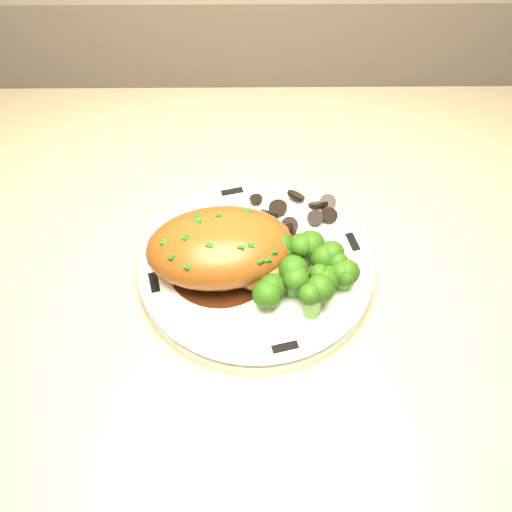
{
  "coord_description": "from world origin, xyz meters",
  "views": [
    {
      "loc": [
        -0.18,
        1.25,
        1.47
      ],
      "look_at": [
        -0.17,
        1.66,
        0.97
      ],
      "focal_mm": 45.0,
      "sensor_mm": 36.0,
      "label": 1
    }
  ],
  "objects_px": {
    "broccoli_florets": "(303,273)",
    "counter": "(415,445)",
    "plate": "(256,267)",
    "chicken_breast": "(225,250)"
  },
  "relations": [
    {
      "from": "counter",
      "to": "broccoli_florets",
      "type": "height_order",
      "value": "counter"
    },
    {
      "from": "counter",
      "to": "broccoli_florets",
      "type": "bearing_deg",
      "value": -168.57
    },
    {
      "from": "broccoli_florets",
      "to": "counter",
      "type": "bearing_deg",
      "value": 11.43
    },
    {
      "from": "counter",
      "to": "chicken_breast",
      "type": "distance_m",
      "value": 0.59
    },
    {
      "from": "chicken_breast",
      "to": "broccoli_florets",
      "type": "distance_m",
      "value": 0.08
    },
    {
      "from": "plate",
      "to": "chicken_breast",
      "type": "xyz_separation_m",
      "value": [
        -0.03,
        -0.01,
        0.04
      ]
    },
    {
      "from": "chicken_breast",
      "to": "broccoli_florets",
      "type": "xyz_separation_m",
      "value": [
        0.08,
        -0.02,
        -0.01
      ]
    },
    {
      "from": "chicken_breast",
      "to": "broccoli_florets",
      "type": "relative_size",
      "value": 1.55
    },
    {
      "from": "plate",
      "to": "chicken_breast",
      "type": "distance_m",
      "value": 0.05
    },
    {
      "from": "counter",
      "to": "chicken_breast",
      "type": "xyz_separation_m",
      "value": [
        -0.29,
        -0.02,
        0.51
      ]
    }
  ]
}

